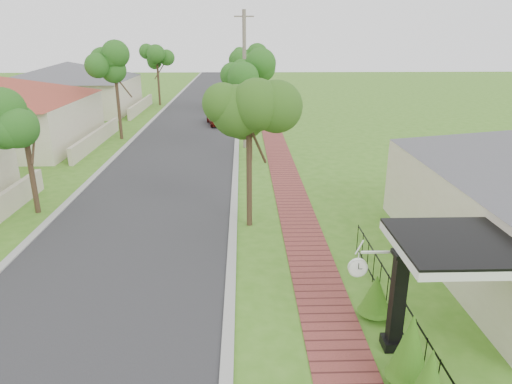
# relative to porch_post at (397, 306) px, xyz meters

# --- Properties ---
(ground) EXTENTS (160.00, 160.00, 0.00)m
(ground) POSITION_rel_porch_post_xyz_m (-4.55, 1.00, -1.12)
(ground) COLOR #3E761C
(ground) RESTS_ON ground
(road) EXTENTS (7.00, 120.00, 0.02)m
(road) POSITION_rel_porch_post_xyz_m (-7.55, 21.00, -1.12)
(road) COLOR #28282B
(road) RESTS_ON ground
(kerb_right) EXTENTS (0.30, 120.00, 0.10)m
(kerb_right) POSITION_rel_porch_post_xyz_m (-3.90, 21.00, -1.12)
(kerb_right) COLOR #9E9E99
(kerb_right) RESTS_ON ground
(kerb_left) EXTENTS (0.30, 120.00, 0.10)m
(kerb_left) POSITION_rel_porch_post_xyz_m (-11.20, 21.00, -1.12)
(kerb_left) COLOR #9E9E99
(kerb_left) RESTS_ON ground
(sidewalk) EXTENTS (1.50, 120.00, 0.03)m
(sidewalk) POSITION_rel_porch_post_xyz_m (-1.30, 21.00, -1.12)
(sidewalk) COLOR brown
(sidewalk) RESTS_ON ground
(porch_post) EXTENTS (0.48, 0.48, 2.52)m
(porch_post) POSITION_rel_porch_post_xyz_m (0.00, 0.00, 0.00)
(porch_post) COLOR black
(porch_post) RESTS_ON ground
(picket_fence) EXTENTS (0.03, 8.02, 1.00)m
(picket_fence) POSITION_rel_porch_post_xyz_m (0.35, 1.00, -0.59)
(picket_fence) COLOR black
(picket_fence) RESTS_ON ground
(street_trees) EXTENTS (10.70, 37.65, 5.89)m
(street_trees) POSITION_rel_porch_post_xyz_m (-7.42, 27.84, 3.42)
(street_trees) COLOR #382619
(street_trees) RESTS_ON ground
(hedge_row) EXTENTS (0.79, 4.19, 1.82)m
(hedge_row) POSITION_rel_porch_post_xyz_m (-0.10, -0.87, -0.34)
(hedge_row) COLOR #215A12
(hedge_row) RESTS_ON ground
(far_house_grey) EXTENTS (15.56, 15.56, 4.60)m
(far_house_grey) POSITION_rel_porch_post_xyz_m (-19.52, 35.00, 1.22)
(far_house_grey) COLOR beige
(far_house_grey) RESTS_ON ground
(parked_car_red) EXTENTS (2.19, 3.92, 1.26)m
(parked_car_red) POSITION_rel_porch_post_xyz_m (-5.55, 28.10, -0.49)
(parked_car_red) COLOR maroon
(parked_car_red) RESTS_ON ground
(parked_car_white) EXTENTS (2.33, 4.93, 1.56)m
(parked_car_white) POSITION_rel_porch_post_xyz_m (-5.55, 35.91, -0.34)
(parked_car_white) COLOR white
(parked_car_white) RESTS_ON ground
(near_tree) EXTENTS (2.04, 2.04, 5.25)m
(near_tree) POSITION_rel_porch_post_xyz_m (-3.27, 7.42, 3.05)
(near_tree) COLOR #382619
(near_tree) RESTS_ON ground
(utility_pole) EXTENTS (1.20, 0.24, 8.40)m
(utility_pole) POSITION_rel_porch_post_xyz_m (-3.35, 20.15, 3.14)
(utility_pole) COLOR gray
(utility_pole) RESTS_ON ground
(station_clock) EXTENTS (1.04, 0.13, 0.64)m
(station_clock) POSITION_rel_porch_post_xyz_m (-0.83, 0.40, 0.83)
(station_clock) COLOR white
(station_clock) RESTS_ON ground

